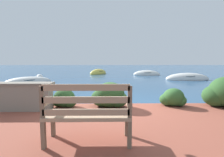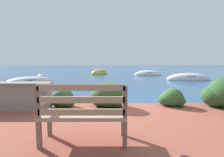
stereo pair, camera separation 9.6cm
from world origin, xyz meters
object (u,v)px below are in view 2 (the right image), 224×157
object	(u,v)px
rowboat_nearest	(29,82)
rowboat_far	(147,74)
mooring_buoy	(40,78)
park_bench	(83,112)
rowboat_mid	(188,79)
rowboat_outer	(99,73)

from	to	relation	value
rowboat_nearest	rowboat_far	distance (m)	10.07
mooring_buoy	rowboat_far	bearing A→B (deg)	20.60
park_bench	rowboat_nearest	world-z (taller)	park_bench
rowboat_mid	mooring_buoy	world-z (taller)	rowboat_mid
park_bench	mooring_buoy	distance (m)	11.55
mooring_buoy	rowboat_nearest	bearing A→B (deg)	-86.40
rowboat_mid	rowboat_far	world-z (taller)	rowboat_mid
rowboat_mid	rowboat_outer	distance (m)	8.46
rowboat_nearest	rowboat_outer	world-z (taller)	rowboat_outer
park_bench	rowboat_nearest	bearing A→B (deg)	114.78
rowboat_mid	mooring_buoy	distance (m)	10.83
mooring_buoy	rowboat_mid	bearing A→B (deg)	-2.85
park_bench	mooring_buoy	world-z (taller)	park_bench
rowboat_nearest	mooring_buoy	world-z (taller)	rowboat_nearest
rowboat_mid	rowboat_outer	world-z (taller)	same
rowboat_mid	rowboat_far	xyz separation A→B (m)	(-2.14, 3.80, -0.00)
rowboat_mid	rowboat_outer	size ratio (longest dim) A/B	1.34
rowboat_nearest	rowboat_outer	bearing A→B (deg)	-152.81
rowboat_far	rowboat_mid	bearing A→B (deg)	-58.94
park_bench	rowboat_far	size ratio (longest dim) A/B	0.52
park_bench	rowboat_nearest	size ratio (longest dim) A/B	0.45
rowboat_far	rowboat_outer	world-z (taller)	rowboat_outer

